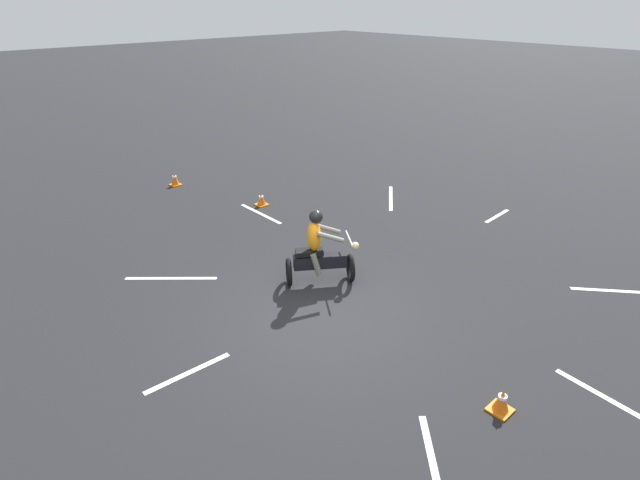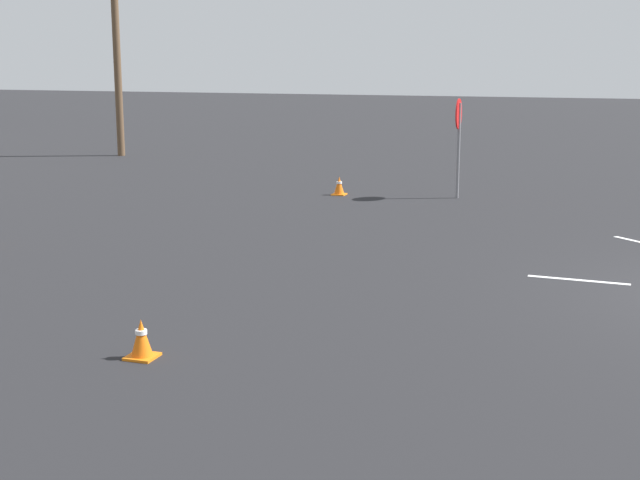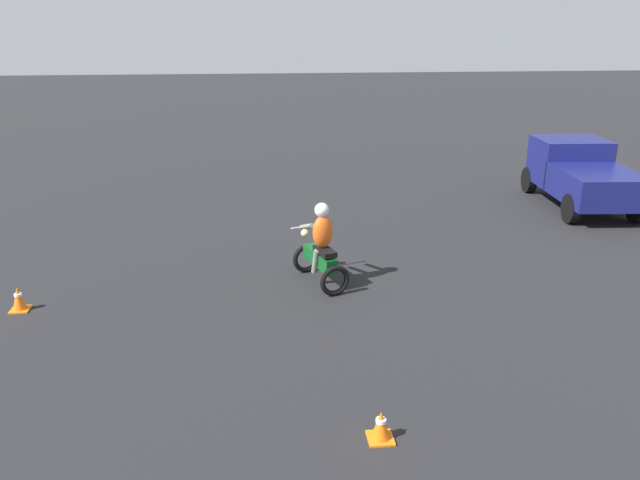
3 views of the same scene
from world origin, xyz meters
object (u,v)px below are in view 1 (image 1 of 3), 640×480
Objects in this scene: motorcycle_rider_foreground at (318,252)px; traffic_cone_near_right at (175,179)px; traffic_cone_far_center at (261,199)px; traffic_cone_far_right at (502,401)px.

traffic_cone_near_right is (7.52, -0.65, -0.52)m from motorcycle_rider_foreground.
traffic_cone_near_right is 1.11× the size of traffic_cone_far_center.
motorcycle_rider_foreground is at bearing 175.09° from traffic_cone_near_right.
motorcycle_rider_foreground is at bearing 158.68° from traffic_cone_far_center.
traffic_cone_near_right is at bearing 17.93° from traffic_cone_far_center.
traffic_cone_far_right is 9.04m from traffic_cone_far_center.
motorcycle_rider_foreground is 4.31× the size of traffic_cone_far_right.
traffic_cone_far_center is (4.31, -1.68, -0.54)m from motorcycle_rider_foreground.
traffic_cone_far_center is at bearing -166.88° from motorcycle_rider_foreground.
motorcycle_rider_foreground is 4.37× the size of traffic_cone_far_center.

